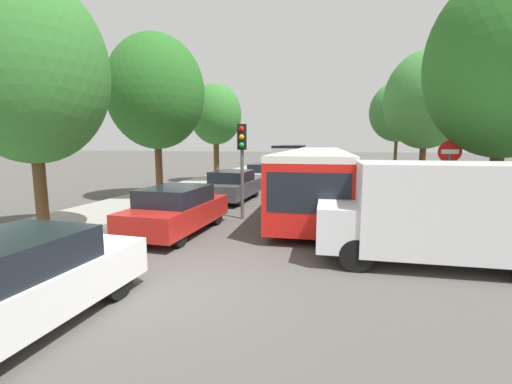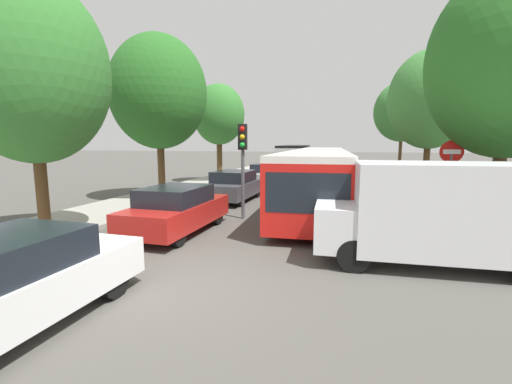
{
  "view_description": "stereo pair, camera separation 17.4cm",
  "coord_description": "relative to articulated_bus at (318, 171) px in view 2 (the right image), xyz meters",
  "views": [
    {
      "loc": [
        2.77,
        -5.72,
        2.75
      ],
      "look_at": [
        0.2,
        4.7,
        1.2
      ],
      "focal_mm": 24.0,
      "sensor_mm": 36.0,
      "label": 1
    },
    {
      "loc": [
        2.94,
        -5.68,
        2.75
      ],
      "look_at": [
        0.2,
        4.7,
        1.2
      ],
      "focal_mm": 24.0,
      "sensor_mm": 36.0,
      "label": 2
    }
  ],
  "objects": [
    {
      "name": "tree_right_far",
      "position": [
        5.81,
        15.98,
        3.92
      ],
      "size": [
        4.83,
        4.83,
        8.05
      ],
      "color": "#51381E",
      "rests_on": "ground"
    },
    {
      "name": "white_van",
      "position": [
        3.33,
        -8.39,
        -0.15
      ],
      "size": [
        5.07,
        2.16,
        2.31
      ],
      "rotation": [
        0.0,
        0.0,
        3.18
      ],
      "color": "silver",
      "rests_on": "ground"
    },
    {
      "name": "tree_left_far",
      "position": [
        -7.26,
        5.78,
        3.25
      ],
      "size": [
        3.51,
        3.51,
        6.71
      ],
      "color": "#51381E",
      "rests_on": "ground"
    },
    {
      "name": "tree_right_near",
      "position": [
        5.71,
        -4.75,
        3.54
      ],
      "size": [
        4.57,
        4.57,
        7.86
      ],
      "color": "#51381E",
      "rests_on": "ground"
    },
    {
      "name": "kerb_strip_left",
      "position": [
        -7.82,
        2.94,
        -1.32
      ],
      "size": [
        3.2,
        37.82,
        0.14
      ],
      "primitive_type": "cube",
      "color": "#9E998E",
      "rests_on": "ground"
    },
    {
      "name": "queued_car_graphite",
      "position": [
        -3.84,
        -1.3,
        -0.66
      ],
      "size": [
        1.87,
        4.18,
        1.44
      ],
      "rotation": [
        0.0,
        0.0,
        1.54
      ],
      "color": "#47474C",
      "rests_on": "ground"
    },
    {
      "name": "articulated_bus",
      "position": [
        0.0,
        0.0,
        0.0
      ],
      "size": [
        3.14,
        16.32,
        2.41
      ],
      "rotation": [
        0.0,
        0.0,
        -1.53
      ],
      "color": "red",
      "rests_on": "ground"
    },
    {
      "name": "city_bus_rear",
      "position": [
        -3.6,
        16.85,
        0.06
      ],
      "size": [
        3.51,
        11.81,
        2.5
      ],
      "rotation": [
        0.0,
        0.0,
        1.65
      ],
      "color": "silver",
      "rests_on": "ground"
    },
    {
      "name": "tree_right_mid",
      "position": [
        6.25,
        7.4,
        4.03
      ],
      "size": [
        5.16,
        5.16,
        8.5
      ],
      "color": "#51381E",
      "rests_on": "ground"
    },
    {
      "name": "queued_car_silver",
      "position": [
        -3.54,
        4.43,
        -0.66
      ],
      "size": [
        1.89,
        4.21,
        1.45
      ],
      "rotation": [
        0.0,
        0.0,
        1.54
      ],
      "color": "#B7BABF",
      "rests_on": "ground"
    },
    {
      "name": "no_entry_sign",
      "position": [
        4.46,
        -4.69,
        0.49
      ],
      "size": [
        0.7,
        0.08,
        2.82
      ],
      "rotation": [
        0.0,
        0.0,
        -1.57
      ],
      "color": "#56595E",
      "rests_on": "ground"
    },
    {
      "name": "direction_sign_post",
      "position": [
        6.02,
        -3.65,
        1.16
      ],
      "size": [
        0.42,
        1.37,
        3.6
      ],
      "rotation": [
        0.0,
        0.0,
        2.88
      ],
      "color": "#56595E",
      "rests_on": "ground"
    },
    {
      "name": "queued_car_red",
      "position": [
        -3.68,
        -7.32,
        -0.66
      ],
      "size": [
        1.87,
        4.18,
        1.43
      ],
      "rotation": [
        0.0,
        0.0,
        1.54
      ],
      "color": "#B21E19",
      "rests_on": "ground"
    },
    {
      "name": "traffic_light",
      "position": [
        -2.3,
        -4.94,
        1.11
      ],
      "size": [
        0.36,
        0.38,
        3.4
      ],
      "rotation": [
        0.0,
        0.0,
        -1.39
      ],
      "color": "#56595E",
      "rests_on": "ground"
    },
    {
      "name": "tree_left_near",
      "position": [
        -6.89,
        -9.05,
        3.24
      ],
      "size": [
        3.96,
        3.96,
        7.09
      ],
      "color": "#51381E",
      "rests_on": "ground"
    },
    {
      "name": "tree_left_mid",
      "position": [
        -7.43,
        -1.72,
        3.71
      ],
      "size": [
        4.55,
        4.55,
        7.77
      ],
      "color": "#51381E",
      "rests_on": "ground"
    },
    {
      "name": "queued_car_white",
      "position": [
        -3.44,
        -13.01,
        -0.66
      ],
      "size": [
        1.87,
        4.18,
        1.44
      ],
      "rotation": [
        0.0,
        0.0,
        1.54
      ],
      "color": "white",
      "rests_on": "ground"
    },
    {
      "name": "ground_plane",
      "position": [
        -1.66,
        -10.97,
        -1.39
      ],
      "size": [
        200.0,
        200.0,
        0.0
      ],
      "primitive_type": "plane",
      "color": "#4F4C47"
    }
  ]
}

